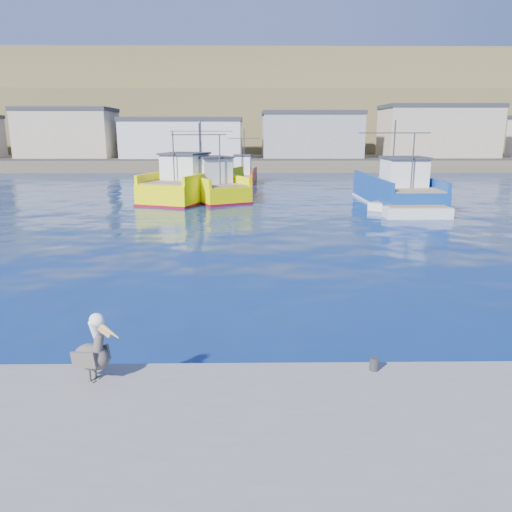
{
  "coord_description": "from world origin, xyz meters",
  "views": [
    {
      "loc": [
        0.23,
        -13.52,
        5.68
      ],
      "look_at": [
        0.47,
        3.29,
        1.46
      ],
      "focal_mm": 35.0,
      "sensor_mm": 36.0,
      "label": 1
    }
  ],
  "objects": [
    {
      "name": "trawler_blue",
      "position": [
        11.94,
        25.88,
        1.08
      ],
      "size": [
        5.82,
        12.16,
        6.62
      ],
      "color": "navy",
      "rests_on": "ground"
    },
    {
      "name": "dock_bollards",
      "position": [
        0.6,
        -3.4,
        0.65
      ],
      "size": [
        36.2,
        0.2,
        0.3
      ],
      "color": "#4C4C4C",
      "rests_on": "dock"
    },
    {
      "name": "boat_orange",
      "position": [
        -0.39,
        43.39,
        0.97
      ],
      "size": [
        3.59,
        7.06,
        5.89
      ],
      "color": "#D74311",
      "rests_on": "ground"
    },
    {
      "name": "skiff_far",
      "position": [
        18.0,
        39.18,
        0.27
      ],
      "size": [
        3.9,
        3.48,
        0.85
      ],
      "color": "silver",
      "rests_on": "ground"
    },
    {
      "name": "trawler_yellow_b",
      "position": [
        -3.44,
        29.89,
        1.02
      ],
      "size": [
        8.31,
        11.34,
        6.46
      ],
      "color": "#FFFB00",
      "rests_on": "ground"
    },
    {
      "name": "far_shore",
      "position": [
        0.0,
        109.2,
        8.98
      ],
      "size": [
        200.0,
        81.0,
        24.0
      ],
      "color": "brown",
      "rests_on": "ground"
    },
    {
      "name": "pelican",
      "position": [
        -3.07,
        -3.76,
        1.16
      ],
      "size": [
        1.22,
        0.78,
        1.54
      ],
      "color": "#595451",
      "rests_on": "dock"
    },
    {
      "name": "trawler_yellow_a",
      "position": [
        -4.53,
        30.15,
        1.14
      ],
      "size": [
        8.58,
        13.89,
        6.75
      ],
      "color": "#FFFB00",
      "rests_on": "ground"
    },
    {
      "name": "ground",
      "position": [
        0.0,
        0.0,
        0.0
      ],
      "size": [
        260.0,
        260.0,
        0.0
      ],
      "primitive_type": "plane",
      "color": "#072952",
      "rests_on": "ground"
    },
    {
      "name": "skiff_mid",
      "position": [
        11.57,
        19.57,
        0.31
      ],
      "size": [
        4.4,
        1.58,
        0.95
      ],
      "color": "silver",
      "rests_on": "ground"
    },
    {
      "name": "skiff_extra",
      "position": [
        10.6,
        23.69,
        0.24
      ],
      "size": [
        3.23,
        3.3,
        0.74
      ],
      "color": "silver",
      "rests_on": "ground"
    }
  ]
}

